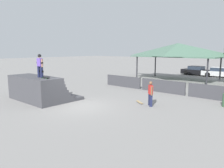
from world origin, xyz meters
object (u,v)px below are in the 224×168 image
object	(u,v)px
skater_on_deck	(40,64)
skateboard_on_deck	(46,78)
skateboard_on_ground	(139,102)
parked_car_white	(220,73)
bystander_walking	(150,92)
parked_car_black	(197,71)

from	to	relation	value
skater_on_deck	skateboard_on_deck	size ratio (longest dim) A/B	1.88
skateboard_on_ground	parked_car_white	distance (m)	18.60
skater_on_deck	skateboard_on_ground	distance (m)	7.14
skater_on_deck	bystander_walking	xyz separation A→B (m)	(6.04, 4.11, -1.74)
skateboard_on_deck	skateboard_on_ground	xyz separation A→B (m)	(4.42, 4.33, -1.72)
skateboard_on_ground	skater_on_deck	bearing A→B (deg)	72.96
skateboard_on_deck	bystander_walking	bearing A→B (deg)	44.01
skater_on_deck	parked_car_white	xyz separation A→B (m)	(4.99, 22.91, -2.02)
parked_car_black	parked_car_white	world-z (taller)	same
skateboard_on_deck	skateboard_on_ground	distance (m)	6.42
skater_on_deck	skateboard_on_ground	size ratio (longest dim) A/B	1.98
skateboard_on_deck	skateboard_on_ground	size ratio (longest dim) A/B	1.05
skateboard_on_deck	parked_car_white	bearing A→B (deg)	85.85
parked_car_black	parked_car_white	xyz separation A→B (m)	(3.12, -0.24, 0.00)
bystander_walking	parked_car_black	world-z (taller)	bystander_walking
bystander_walking	skateboard_on_ground	size ratio (longest dim) A/B	2.02
bystander_walking	parked_car_white	world-z (taller)	bystander_walking
skateboard_on_ground	parked_car_white	world-z (taller)	parked_car_white
skateboard_on_ground	bystander_walking	bearing A→B (deg)	-159.32
skateboard_on_ground	parked_car_black	size ratio (longest dim) A/B	0.19
skater_on_deck	skateboard_on_deck	xyz separation A→B (m)	(0.66, -0.01, -0.84)
skateboard_on_deck	parked_car_black	world-z (taller)	skateboard_on_deck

